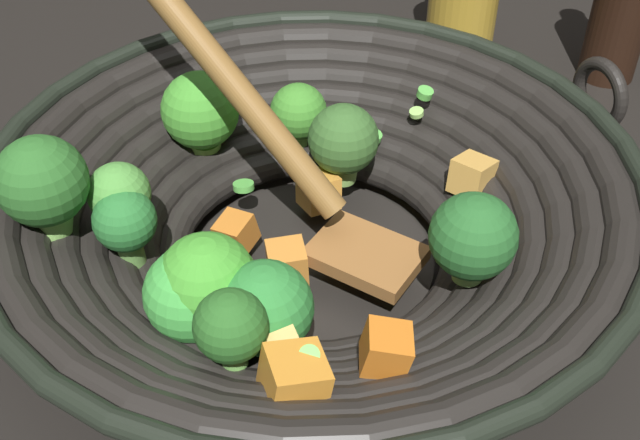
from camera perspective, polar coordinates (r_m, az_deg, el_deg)
name	(u,v)px	position (r m, az deg, el deg)	size (l,w,h in m)	color
ground_plane	(314,267)	(0.56, -0.46, -3.39)	(4.00, 4.00, 0.00)	black
wok	(308,205)	(0.52, -0.88, 1.10)	(0.43, 0.43, 0.26)	black
soy_sauce_bottle	(624,1)	(0.78, 20.84, 14.38)	(0.05, 0.05, 0.18)	black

